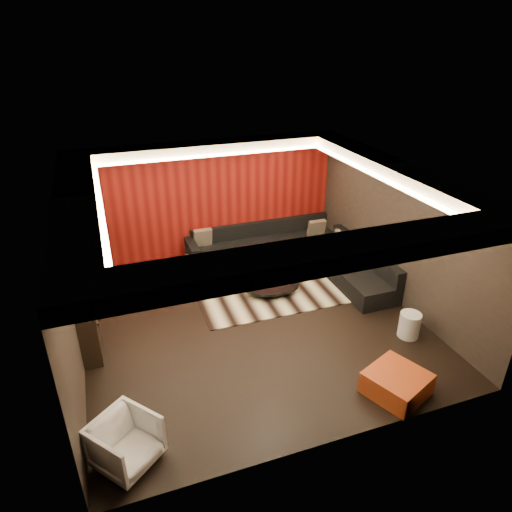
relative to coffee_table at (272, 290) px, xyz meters
name	(u,v)px	position (x,y,z in m)	size (l,w,h in m)	color
floor	(252,322)	(-0.72, -0.77, -0.13)	(6.00, 6.00, 0.02)	black
ceiling	(251,177)	(-0.72, -0.77, 2.69)	(6.00, 6.00, 0.02)	silver
wall_back	(209,200)	(-0.72, 2.24, 1.28)	(6.00, 0.02, 2.80)	black
wall_left	(68,284)	(-3.73, -0.77, 1.28)	(0.02, 6.00, 2.80)	black
wall_right	(397,232)	(2.29, -0.77, 1.28)	(0.02, 6.00, 2.80)	black
red_feature_wall	(209,201)	(-0.72, 2.20, 1.28)	(5.98, 0.05, 2.78)	#6B0C0A
soffit_back	(209,147)	(-0.72, 1.93, 2.57)	(6.00, 0.60, 0.22)	silver
soffit_front	(329,254)	(-0.72, -3.47, 2.57)	(6.00, 0.60, 0.22)	silver
soffit_left	(75,204)	(-3.42, -0.77, 2.57)	(0.60, 4.80, 0.22)	silver
soffit_right	(392,169)	(1.98, -0.77, 2.57)	(0.60, 4.80, 0.22)	silver
cove_back	(214,155)	(-0.72, 1.59, 2.48)	(4.80, 0.08, 0.04)	#FFD899
cove_front	(315,249)	(-0.72, -3.13, 2.48)	(4.80, 0.08, 0.04)	#FFD899
cove_left	(100,207)	(-3.08, -0.77, 2.48)	(0.08, 4.80, 0.04)	#FFD899
cove_right	(376,175)	(1.64, -0.77, 2.48)	(0.08, 4.80, 0.04)	#FFD899
tv_surround	(82,281)	(-3.57, -0.17, 0.98)	(0.30, 2.00, 2.20)	black
tv_screen	(89,262)	(-3.41, -0.17, 1.33)	(0.04, 1.30, 0.80)	black
tv_shelf	(96,300)	(-3.41, -0.17, 0.58)	(0.04, 1.60, 0.04)	black
rug	(281,275)	(0.48, 0.67, -0.11)	(4.00, 3.00, 0.02)	beige
coffee_table	(272,290)	(0.00, 0.00, 0.00)	(1.14, 1.14, 0.19)	black
drum_stool	(204,279)	(-1.27, 0.69, 0.12)	(0.37, 0.37, 0.44)	black
striped_pouf	(194,261)	(-1.27, 1.69, 0.07)	(0.61, 0.61, 0.34)	#B9A88F
white_side_table	(409,325)	(1.78, -2.14, 0.12)	(0.37, 0.37, 0.47)	silver
orange_ottoman	(396,383)	(0.72, -3.27, 0.06)	(0.81, 0.81, 0.36)	#A44915
armchair	(126,443)	(-3.22, -3.17, 0.22)	(0.72, 0.74, 0.67)	white
sectional_sofa	(296,254)	(1.01, 1.09, 0.15)	(3.65, 3.50, 0.75)	black
throw_pillows	(286,236)	(0.89, 1.39, 0.50)	(3.14, 1.62, 0.50)	#BEA98B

